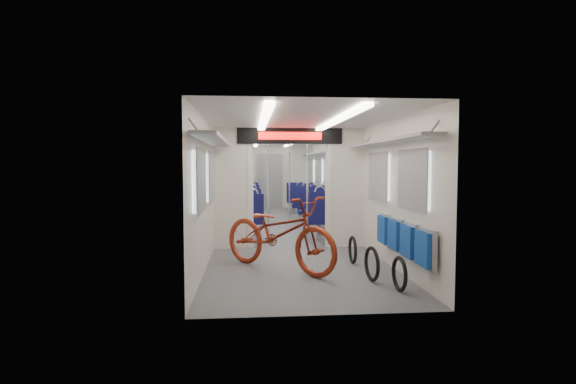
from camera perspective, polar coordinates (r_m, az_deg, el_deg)
The scene contains 14 objects.
carriage at distance 10.40m, azimuth -0.66°, elevation 2.91°, with size 12.00×12.02×2.31m.
bicycle at distance 6.84m, azimuth -1.20°, elevation -5.19°, with size 0.76×2.17×1.14m, color maroon.
flip_bench at distance 6.50m, azimuth 14.33°, elevation -5.68°, with size 0.12×2.09×0.50m.
bike_hoop_a at distance 5.94m, azimuth 13.96°, elevation -10.28°, with size 0.45×0.45×0.05m, color black.
bike_hoop_b at distance 6.35m, azimuth 10.60°, elevation -9.18°, with size 0.48×0.48×0.05m, color black.
bike_hoop_c at distance 7.39m, azimuth 8.21°, elevation -7.47°, with size 0.46×0.46×0.05m, color black.
seat_bay_near_left at distance 10.45m, azimuth -5.79°, elevation -2.34°, with size 0.92×2.11×1.11m.
seat_bay_near_right at distance 10.55m, azimuth 4.42°, elevation -2.15°, with size 0.95×2.28×1.16m.
seat_bay_far_left at distance 14.43m, azimuth -5.56°, elevation -0.72°, with size 0.92×2.13×1.12m.
seat_bay_far_right at distance 14.03m, azimuth 2.08°, elevation -0.82°, with size 0.93×2.15×1.12m.
stanchion_near_left at distance 9.09m, azimuth -2.56°, elevation 0.62°, with size 0.04×0.04×2.30m, color silver.
stanchion_near_right at distance 9.28m, azimuth 2.45°, elevation 0.68°, with size 0.04×0.04×2.30m, color silver.
stanchion_far_left at distance 12.75m, azimuth -2.59°, elevation 1.43°, with size 0.04×0.04×2.30m, color silver.
stanchion_far_right at distance 12.40m, azimuth 0.18°, elevation 1.38°, with size 0.04×0.04×2.30m, color silver.
Camera 1 is at (-0.78, -10.64, 1.60)m, focal length 28.00 mm.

